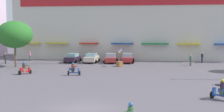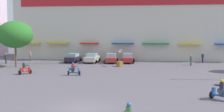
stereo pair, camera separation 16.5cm
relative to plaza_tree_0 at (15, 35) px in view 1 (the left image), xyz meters
The scene contains 15 objects.
ground_plane 16.47m from the plaza_tree_0, 25.05° to the right, with size 128.00×128.00×0.00m, color #5E5760.
colonial_building 21.90m from the plaza_tree_0, 48.24° to the left, with size 39.46×15.84×20.61m.
plaza_tree_0 is the anchor object (origin of this frame).
parked_car_0 10.20m from the plaza_tree_0, 46.71° to the left, with size 2.40×4.20×1.45m.
parked_car_1 12.40m from the plaza_tree_0, 35.49° to the left, with size 2.43×4.23×1.50m.
parked_car_2 15.01m from the plaza_tree_0, 28.67° to the left, with size 2.54×4.61×1.50m.
parked_car_3 17.44m from the plaza_tree_0, 25.45° to the left, with size 2.38×4.47×1.52m.
scooter_rider_0 8.38m from the plaza_tree_0, 55.90° to the right, with size 1.33×1.44×1.50m.
scooter_rider_1 12.50m from the plaza_tree_0, 31.40° to the right, with size 1.50×0.74×1.50m.
scooter_rider_4 29.04m from the plaza_tree_0, 33.61° to the right, with size 1.41×1.40×1.57m.
pedestrian_0 8.94m from the plaza_tree_0, 99.81° to the left, with size 0.41×0.41×1.70m.
pedestrian_1 28.91m from the plaza_tree_0, 17.76° to the left, with size 0.43×0.43×1.65m.
pedestrian_2 25.56m from the plaza_tree_0, 10.46° to the left, with size 0.49×0.49×1.64m.
pedestrian_3 6.14m from the plaza_tree_0, 134.00° to the left, with size 0.45×0.45×1.65m.
balloon_vendor_cart 15.17m from the plaza_tree_0, ahead, with size 1.01×1.08×2.48m.
Camera 1 is at (4.10, -17.44, 5.12)m, focal length 44.60 mm.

